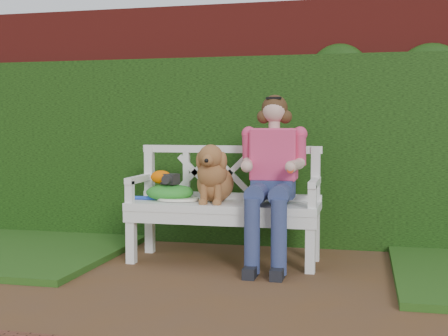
# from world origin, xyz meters

# --- Properties ---
(ground) EXTENTS (60.00, 60.00, 0.00)m
(ground) POSITION_xyz_m (0.00, 0.00, 0.00)
(ground) COLOR #503624
(brick_wall) EXTENTS (10.00, 0.30, 2.20)m
(brick_wall) POSITION_xyz_m (0.00, 1.90, 1.10)
(brick_wall) COLOR maroon
(brick_wall) RESTS_ON ground
(ivy_hedge) EXTENTS (10.00, 0.18, 1.70)m
(ivy_hedge) POSITION_xyz_m (0.00, 1.68, 0.85)
(ivy_hedge) COLOR #2A6116
(ivy_hedge) RESTS_ON ground
(garden_bench) EXTENTS (1.60, 0.64, 0.48)m
(garden_bench) POSITION_xyz_m (-0.19, 0.90, 0.24)
(garden_bench) COLOR white
(garden_bench) RESTS_ON ground
(seated_woman) EXTENTS (0.58, 0.74, 1.26)m
(seated_woman) POSITION_xyz_m (0.20, 0.88, 0.63)
(seated_woman) COLOR #F53D5E
(seated_woman) RESTS_ON ground
(dog) EXTENTS (0.37, 0.47, 0.47)m
(dog) POSITION_xyz_m (-0.26, 0.86, 0.71)
(dog) COLOR #995127
(dog) RESTS_ON garden_bench
(tennis_racket) EXTENTS (0.71, 0.50, 0.03)m
(tennis_racket) POSITION_xyz_m (-0.60, 0.89, 0.50)
(tennis_racket) COLOR white
(tennis_racket) RESTS_ON garden_bench
(green_bag) EXTENTS (0.47, 0.41, 0.13)m
(green_bag) POSITION_xyz_m (-0.65, 0.91, 0.55)
(green_bag) COLOR #2F803E
(green_bag) RESTS_ON garden_bench
(camera_item) EXTENTS (0.15, 0.13, 0.09)m
(camera_item) POSITION_xyz_m (-0.63, 0.89, 0.66)
(camera_item) COLOR black
(camera_item) RESTS_ON green_bag
(baseball_glove) EXTENTS (0.20, 0.17, 0.11)m
(baseball_glove) POSITION_xyz_m (-0.72, 0.91, 0.67)
(baseball_glove) COLOR #E75E01
(baseball_glove) RESTS_ON green_bag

